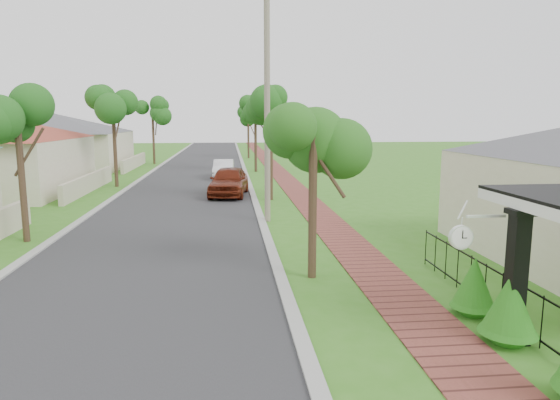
{
  "coord_description": "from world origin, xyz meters",
  "views": [
    {
      "loc": [
        -0.65,
        -9.27,
        4.1
      ],
      "look_at": [
        1.0,
        6.65,
        1.5
      ],
      "focal_mm": 32.0,
      "sensor_mm": 36.0,
      "label": 1
    }
  ],
  "objects_px": {
    "porch_post": "(515,284)",
    "utility_pole": "(267,106)",
    "near_tree": "(313,134)",
    "station_clock": "(463,236)",
    "parked_car_red": "(229,181)",
    "parked_car_white": "(224,169)"
  },
  "relations": [
    {
      "from": "parked_car_white",
      "to": "station_clock",
      "type": "distance_m",
      "value": 26.84
    },
    {
      "from": "utility_pole",
      "to": "near_tree",
      "type": "bearing_deg",
      "value": -85.5
    },
    {
      "from": "utility_pole",
      "to": "station_clock",
      "type": "height_order",
      "value": "utility_pole"
    },
    {
      "from": "porch_post",
      "to": "parked_car_white",
      "type": "bearing_deg",
      "value": 101.7
    },
    {
      "from": "near_tree",
      "to": "porch_post",
      "type": "bearing_deg",
      "value": -53.63
    },
    {
      "from": "parked_car_white",
      "to": "utility_pole",
      "type": "bearing_deg",
      "value": -80.88
    },
    {
      "from": "parked_car_red",
      "to": "utility_pole",
      "type": "bearing_deg",
      "value": -69.89
    },
    {
      "from": "near_tree",
      "to": "utility_pole",
      "type": "height_order",
      "value": "utility_pole"
    },
    {
      "from": "parked_car_red",
      "to": "station_clock",
      "type": "height_order",
      "value": "station_clock"
    },
    {
      "from": "porch_post",
      "to": "station_clock",
      "type": "relative_size",
      "value": 2.35
    },
    {
      "from": "parked_car_white",
      "to": "near_tree",
      "type": "relative_size",
      "value": 0.82
    },
    {
      "from": "parked_car_white",
      "to": "porch_post",
      "type": "bearing_deg",
      "value": -76.28
    },
    {
      "from": "porch_post",
      "to": "station_clock",
      "type": "bearing_deg",
      "value": 155.21
    },
    {
      "from": "station_clock",
      "to": "near_tree",
      "type": "bearing_deg",
      "value": 120.32
    },
    {
      "from": "parked_car_red",
      "to": "porch_post",
      "type": "bearing_deg",
      "value": -66.67
    },
    {
      "from": "porch_post",
      "to": "station_clock",
      "type": "xyz_separation_m",
      "value": [
        -0.87,
        0.4,
        0.83
      ]
    },
    {
      "from": "utility_pole",
      "to": "parked_car_red",
      "type": "bearing_deg",
      "value": 102.39
    },
    {
      "from": "porch_post",
      "to": "station_clock",
      "type": "distance_m",
      "value": 1.26
    },
    {
      "from": "near_tree",
      "to": "parked_car_white",
      "type": "bearing_deg",
      "value": 96.26
    },
    {
      "from": "porch_post",
      "to": "utility_pole",
      "type": "xyz_separation_m",
      "value": [
        -3.65,
        11.56,
        3.5
      ]
    },
    {
      "from": "parked_car_red",
      "to": "near_tree",
      "type": "xyz_separation_m",
      "value": [
        2.12,
        -14.41,
        2.94
      ]
    },
    {
      "from": "parked_car_red",
      "to": "utility_pole",
      "type": "relative_size",
      "value": 0.5
    }
  ]
}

